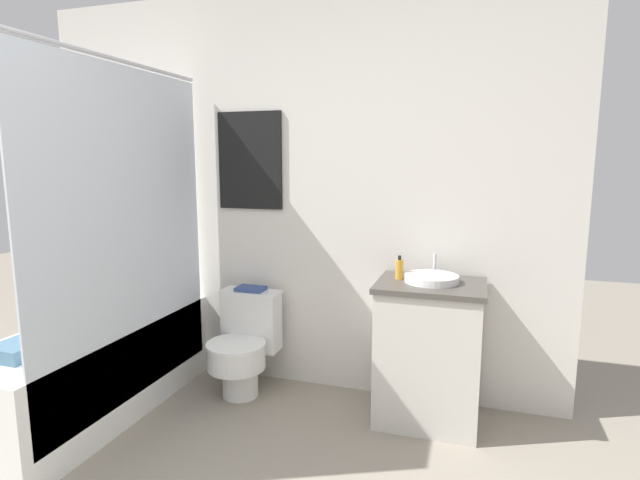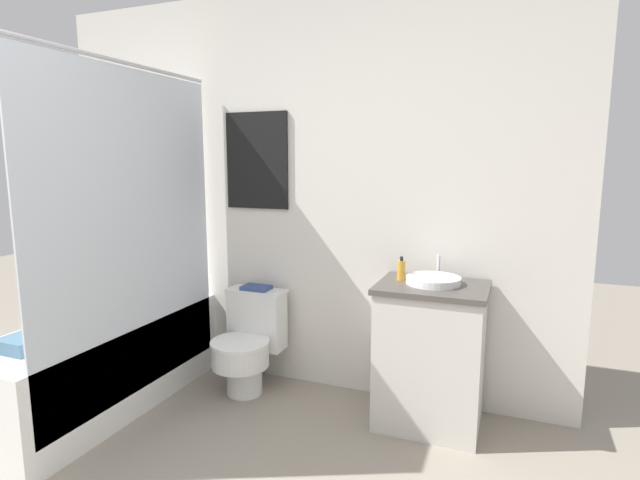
% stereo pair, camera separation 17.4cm
% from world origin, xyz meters
% --- Properties ---
extents(wall_back, '(3.45, 0.07, 2.50)m').
position_xyz_m(wall_back, '(-0.00, 2.28, 1.25)').
color(wall_back, silver).
rests_on(wall_back, ground_plane).
extents(shower_area, '(0.60, 1.51, 1.98)m').
position_xyz_m(shower_area, '(-0.91, 1.49, 0.31)').
color(shower_area, white).
rests_on(shower_area, ground_plane).
extents(toilet, '(0.39, 0.49, 0.63)m').
position_xyz_m(toilet, '(-0.22, 2.01, 0.32)').
color(toilet, white).
rests_on(toilet, ground_plane).
extents(vanity, '(0.58, 0.46, 0.80)m').
position_xyz_m(vanity, '(0.93, 2.01, 0.40)').
color(vanity, beige).
rests_on(vanity, ground_plane).
extents(sink, '(0.29, 0.33, 0.13)m').
position_xyz_m(sink, '(0.93, 2.03, 0.82)').
color(sink, white).
rests_on(sink, vanity).
extents(soap_bottle, '(0.05, 0.05, 0.13)m').
position_xyz_m(soap_bottle, '(0.75, 2.04, 0.86)').
color(soap_bottle, gold).
rests_on(soap_bottle, vanity).
extents(book_on_tank, '(0.18, 0.13, 0.02)m').
position_xyz_m(book_on_tank, '(-0.22, 2.12, 0.65)').
color(book_on_tank, '#33477F').
rests_on(book_on_tank, toilet).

